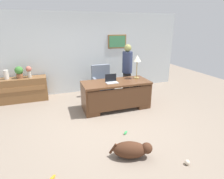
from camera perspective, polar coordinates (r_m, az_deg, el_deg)
name	(u,v)px	position (r m, az deg, el deg)	size (l,w,h in m)	color
ground_plane	(110,123)	(4.55, -0.76, -10.37)	(12.00, 12.00, 0.00)	gray
back_wall	(86,53)	(6.54, -8.14, 11.12)	(7.00, 0.16, 2.70)	silver
desk	(116,94)	(5.16, 1.32, -1.43)	(1.87, 0.81, 0.79)	brown
credenza	(21,90)	(6.36, -26.41, -0.04)	(1.53, 0.50, 0.74)	brown
armchair	(102,83)	(5.98, -3.09, 1.93)	(0.60, 0.59, 1.06)	slate
person_standing	(127,71)	(5.94, 4.74, 5.92)	(0.32, 0.32, 1.72)	#262323
dog_lying	(132,150)	(3.46, 6.20, -18.12)	(0.74, 0.49, 0.30)	#472819
laptop	(111,80)	(4.98, -0.18, 2.82)	(0.32, 0.22, 0.23)	#B2B5BA
desk_lamp	(137,60)	(5.34, 7.85, 9.10)	(0.22, 0.22, 0.68)	#9E8447
vase_with_flowers	(29,71)	(6.18, -24.48, 5.36)	(0.17, 0.17, 0.35)	beige
vase_empty	(6,75)	(6.28, -30.10, 4.03)	(0.14, 0.14, 0.28)	silver
potted_plant	(19,72)	(6.21, -26.96, 4.96)	(0.24, 0.24, 0.36)	brown
dog_toy_ball	(187,162)	(3.60, 22.40, -20.24)	(0.09, 0.09, 0.09)	beige
dog_toy_bone	(126,133)	(4.14, 4.26, -13.25)	(0.15, 0.05, 0.05)	green
dog_toy_plush	(52,178)	(3.26, -18.13, -24.76)	(0.15, 0.05, 0.05)	orange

